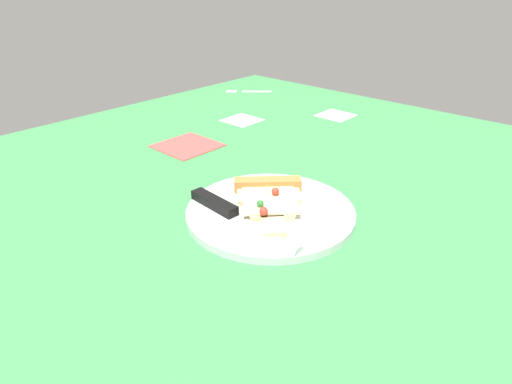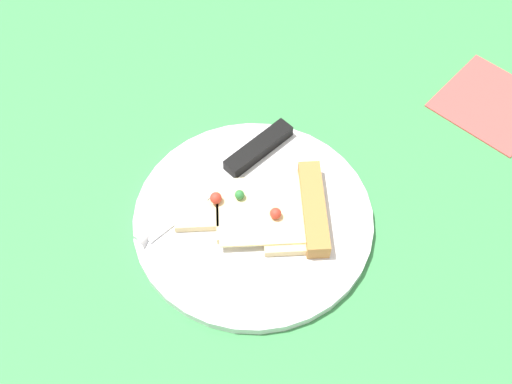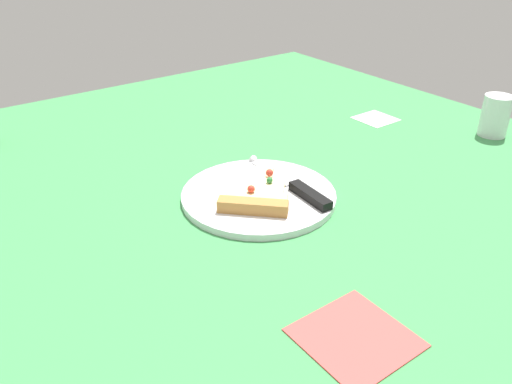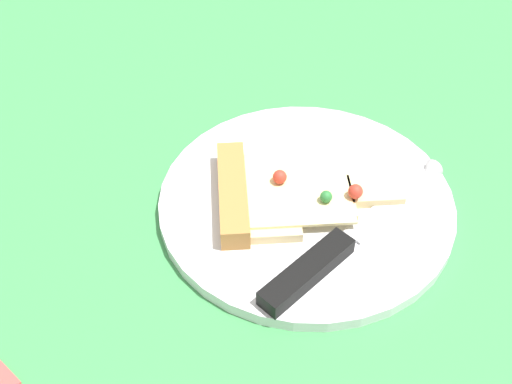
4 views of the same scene
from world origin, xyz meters
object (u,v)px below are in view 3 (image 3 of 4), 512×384
at_px(knife, 295,186).
at_px(drinking_glass, 495,116).
at_px(pizza_slice, 257,195).
at_px(napkin, 355,337).
at_px(plate, 259,195).

relative_size(knife, drinking_glass, 2.55).
height_order(pizza_slice, napkin, pizza_slice).
height_order(drinking_glass, napkin, drinking_glass).
xyz_separation_m(plate, napkin, (0.12, 0.35, -0.00)).
height_order(knife, drinking_glass, drinking_glass).
bearing_deg(knife, plate, 159.04).
bearing_deg(drinking_glass, knife, -5.56).
xyz_separation_m(pizza_slice, knife, (-0.08, 0.01, -0.00)).
xyz_separation_m(plate, pizza_slice, (0.02, 0.02, 0.01)).
distance_m(plate, knife, 0.07).
distance_m(knife, drinking_glass, 0.56).
xyz_separation_m(knife, napkin, (0.18, 0.32, -0.02)).
relative_size(plate, drinking_glass, 2.98).
bearing_deg(pizza_slice, plate, 90.35).
bearing_deg(drinking_glass, napkin, 20.26).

